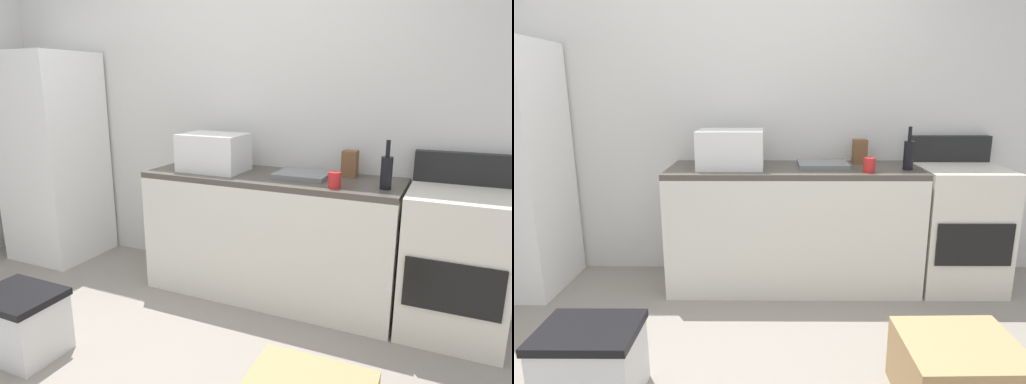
{
  "view_description": "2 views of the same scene",
  "coord_description": "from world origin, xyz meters",
  "views": [
    {
      "loc": [
        1.48,
        -1.62,
        1.54
      ],
      "look_at": [
        0.21,
        1.13,
        0.78
      ],
      "focal_mm": 31.2,
      "sensor_mm": 36.0,
      "label": 1
    },
    {
      "loc": [
        0.15,
        -1.9,
        1.46
      ],
      "look_at": [
        0.13,
        0.97,
        0.77
      ],
      "focal_mm": 30.6,
      "sensor_mm": 36.0,
      "label": 2
    }
  ],
  "objects": [
    {
      "name": "wall_back",
      "position": [
        0.0,
        1.55,
        1.3
      ],
      "size": [
        5.0,
        0.1,
        2.6
      ],
      "primitive_type": "cube",
      "color": "silver",
      "rests_on": "ground_plane"
    },
    {
      "name": "kitchen_counter",
      "position": [
        0.3,
        1.2,
        0.45
      ],
      "size": [
        1.8,
        0.6,
        0.9
      ],
      "color": "silver",
      "rests_on": "ground_plane"
    },
    {
      "name": "stove_oven",
      "position": [
        1.52,
        1.21,
        0.47
      ],
      "size": [
        0.6,
        0.61,
        1.1
      ],
      "color": "silver",
      "rests_on": "ground_plane"
    },
    {
      "name": "microwave",
      "position": [
        -0.15,
        1.18,
        1.04
      ],
      "size": [
        0.46,
        0.34,
        0.27
      ],
      "primitive_type": "cube",
      "color": "white",
      "rests_on": "kitchen_counter"
    },
    {
      "name": "sink_basin",
      "position": [
        0.52,
        1.24,
        0.92
      ],
      "size": [
        0.36,
        0.32,
        0.03
      ],
      "primitive_type": "cube",
      "color": "slate",
      "rests_on": "kitchen_counter"
    },
    {
      "name": "wine_bottle",
      "position": [
        1.09,
        1.1,
        1.01
      ],
      "size": [
        0.07,
        0.07,
        0.3
      ],
      "color": "black",
      "rests_on": "kitchen_counter"
    },
    {
      "name": "coffee_mug",
      "position": [
        0.8,
        1.0,
        0.95
      ],
      "size": [
        0.08,
        0.08,
        0.1
      ],
      "primitive_type": "cylinder",
      "color": "red",
      "rests_on": "kitchen_counter"
    },
    {
      "name": "knife_block",
      "position": [
        0.81,
        1.38,
        0.99
      ],
      "size": [
        0.1,
        0.1,
        0.18
      ],
      "primitive_type": "cube",
      "color": "brown",
      "rests_on": "kitchen_counter"
    },
    {
      "name": "cardboard_box_large",
      "position": [
        1.01,
        -0.12,
        0.16
      ],
      "size": [
        0.54,
        0.49,
        0.33
      ],
      "primitive_type": "cube",
      "rotation": [
        0.0,
        0.0,
        0.02
      ],
      "color": "tan",
      "rests_on": "ground_plane"
    },
    {
      "name": "storage_bin",
      "position": [
        -0.71,
        -0.1,
        0.19
      ],
      "size": [
        0.46,
        0.36,
        0.38
      ],
      "color": "silver",
      "rests_on": "ground_plane"
    }
  ]
}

